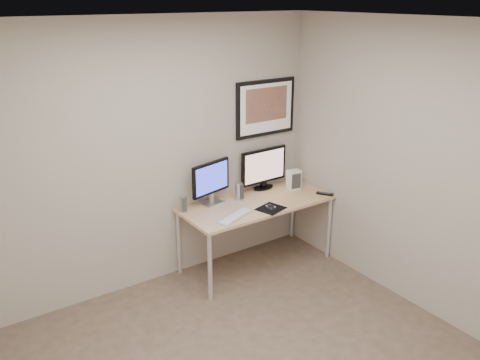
% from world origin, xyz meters
% --- Properties ---
extents(room, '(3.60, 3.60, 3.60)m').
position_xyz_m(room, '(0.00, 0.45, 1.64)').
color(room, white).
rests_on(room, ground).
extents(desk, '(1.60, 0.70, 0.73)m').
position_xyz_m(desk, '(1.00, 1.35, 0.66)').
color(desk, '#A78B50').
rests_on(desk, floor).
extents(framed_art, '(0.75, 0.04, 0.60)m').
position_xyz_m(framed_art, '(1.35, 1.68, 1.62)').
color(framed_art, black).
rests_on(framed_art, room).
extents(monitor_large, '(0.49, 0.21, 0.45)m').
position_xyz_m(monitor_large, '(0.59, 1.58, 0.98)').
color(monitor_large, '#B7B7BC').
rests_on(monitor_large, desk).
extents(monitor_tv, '(0.59, 0.14, 0.46)m').
position_xyz_m(monitor_tv, '(1.29, 1.62, 0.97)').
color(monitor_tv, black).
rests_on(monitor_tv, desk).
extents(speaker_left, '(0.08, 0.08, 0.17)m').
position_xyz_m(speaker_left, '(0.24, 1.56, 0.82)').
color(speaker_left, '#B7B7BC').
rests_on(speaker_left, desk).
extents(speaker_right, '(0.10, 0.10, 0.19)m').
position_xyz_m(speaker_right, '(0.89, 1.51, 0.82)').
color(speaker_right, '#B7B7BC').
rests_on(speaker_right, desk).
extents(keyboard, '(0.47, 0.28, 0.02)m').
position_xyz_m(keyboard, '(0.61, 1.16, 0.74)').
color(keyboard, '#BBBBC0').
rests_on(keyboard, desk).
extents(mousepad, '(0.32, 0.30, 0.00)m').
position_xyz_m(mousepad, '(1.02, 1.13, 0.73)').
color(mousepad, black).
rests_on(mousepad, desk).
extents(mouse, '(0.06, 0.10, 0.03)m').
position_xyz_m(mouse, '(1.02, 1.14, 0.75)').
color(mouse, black).
rests_on(mouse, mousepad).
extents(remote, '(0.14, 0.18, 0.02)m').
position_xyz_m(remote, '(1.73, 1.10, 0.74)').
color(remote, black).
rests_on(remote, desk).
extents(fan_unit, '(0.15, 0.12, 0.22)m').
position_xyz_m(fan_unit, '(1.56, 1.43, 0.84)').
color(fan_unit, silver).
rests_on(fan_unit, desk).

